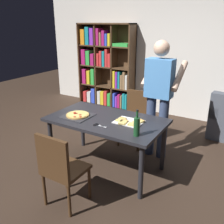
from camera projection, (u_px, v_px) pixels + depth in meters
ground_plane at (107, 167)px, 3.59m from camera, size 12.00×12.00×0.00m
back_wall at (172, 51)px, 5.20m from camera, size 6.40×0.10×2.80m
dining_table at (106, 124)px, 3.36m from camera, size 1.56×0.89×0.75m
chair_near_camera at (60, 167)px, 2.67m from camera, size 0.42×0.42×0.90m
chair_far_side at (136, 114)px, 4.16m from camera, size 0.42×0.42×0.90m
bookshelf at (105, 68)px, 5.92m from camera, size 1.40×0.35×1.95m
person_serving_pizza at (159, 93)px, 3.60m from camera, size 0.55×0.54×1.75m
pepperoni_pizza_on_tray at (78, 115)px, 3.42m from camera, size 0.38×0.38×0.04m
pizza_slices_on_towel at (129, 122)px, 3.20m from camera, size 0.37×0.29×0.03m
wine_bottle at (137, 126)px, 2.80m from camera, size 0.07×0.07×0.32m
kitchen_scissors at (98, 125)px, 3.12m from camera, size 0.19×0.09×0.01m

